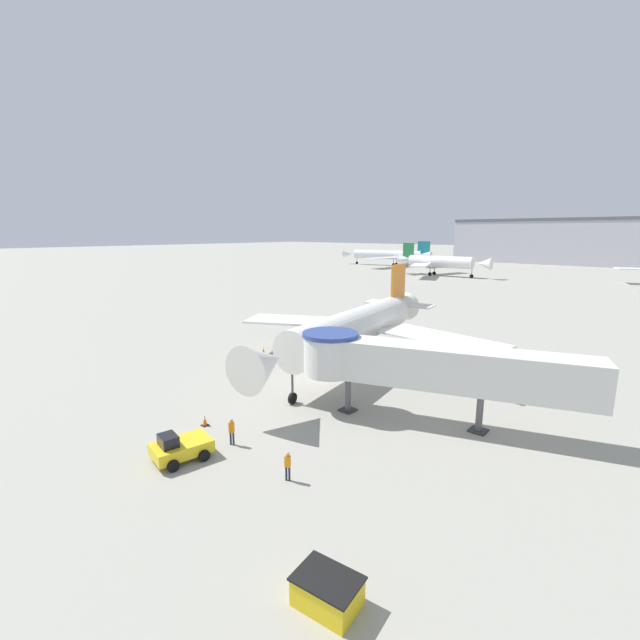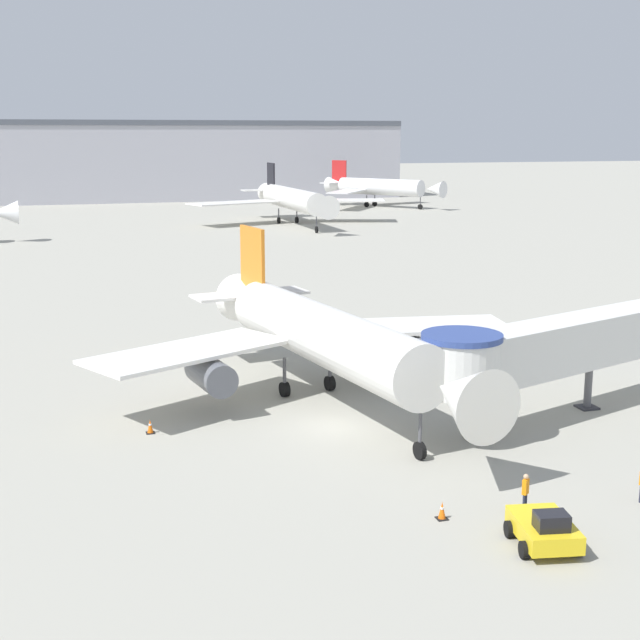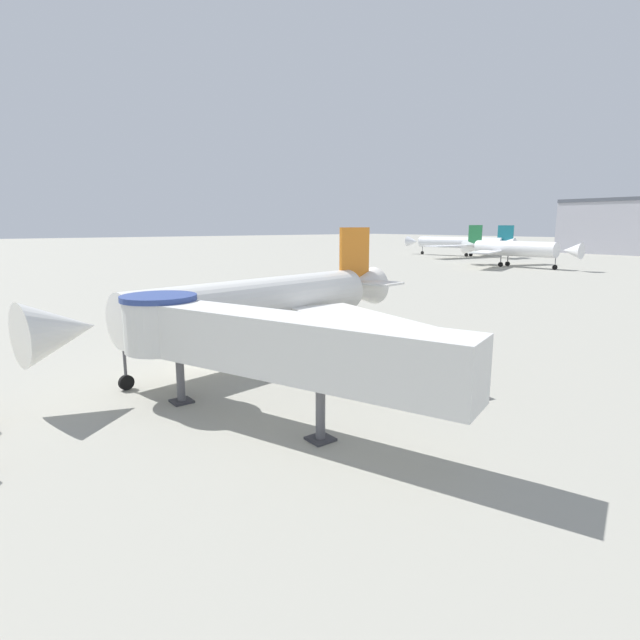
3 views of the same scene
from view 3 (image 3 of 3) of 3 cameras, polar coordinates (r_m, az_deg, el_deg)
ground_plane at (r=35.94m, az=-12.90°, el=-5.01°), size 800.00×800.00×0.00m
main_airplane at (r=36.85m, az=-6.44°, el=1.96°), size 27.57×29.60×9.43m
jet_bridge at (r=24.33m, az=-8.17°, el=-2.20°), size 19.00×9.13×5.87m
traffic_cone_port_wing at (r=45.51m, az=-16.25°, el=-1.38°), size 0.46×0.46×0.76m
background_jet_teal_tail at (r=165.76m, az=15.92°, el=8.50°), size 36.85×40.37×9.64m
background_jet_green_tail at (r=125.96m, az=21.11°, el=7.62°), size 28.66×30.01×9.69m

